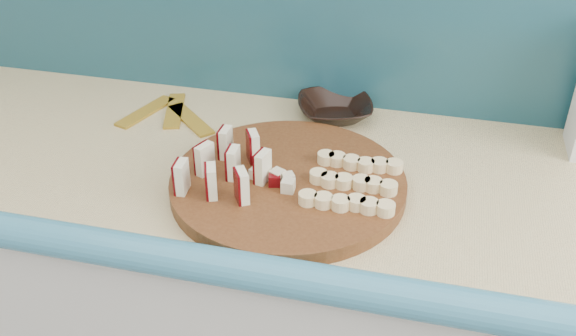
{
  "coord_description": "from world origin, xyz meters",
  "views": [
    {
      "loc": [
        0.35,
        0.51,
        1.57
      ],
      "look_at": [
        0.12,
        1.42,
        0.96
      ],
      "focal_mm": 40.0,
      "sensor_mm": 36.0,
      "label": 1
    }
  ],
  "objects": [
    {
      "name": "apple_wedges",
      "position": [
        0.02,
        1.4,
        0.97
      ],
      "size": [
        0.14,
        0.16,
        0.06
      ],
      "color": "#F8F0C7",
      "rests_on": "cutting_board"
    },
    {
      "name": "apple_chunks",
      "position": [
        0.1,
        1.42,
        0.95
      ],
      "size": [
        0.07,
        0.07,
        0.02
      ],
      "color": "beige",
      "rests_on": "cutting_board"
    },
    {
      "name": "kitchen_counter",
      "position": [
        0.1,
        1.5,
        0.46
      ],
      "size": [
        2.2,
        0.63,
        0.91
      ],
      "color": "silver",
      "rests_on": "ground"
    },
    {
      "name": "banana_slices",
      "position": [
        0.24,
        1.42,
        0.95
      ],
      "size": [
        0.16,
        0.16,
        0.02
      ],
      "color": "#F7D997",
      "rests_on": "cutting_board"
    },
    {
      "name": "banana_peel",
      "position": [
        -0.19,
        1.64,
        0.91
      ],
      "size": [
        0.22,
        0.18,
        0.01
      ],
      "rotation": [
        0.0,
        0.0,
        0.13
      ],
      "color": "gold",
      "rests_on": "kitchen_counter"
    },
    {
      "name": "brown_bowl",
      "position": [
        0.15,
        1.71,
        0.93
      ],
      "size": [
        0.2,
        0.2,
        0.04
      ],
      "primitive_type": "imported",
      "rotation": [
        0.0,
        0.0,
        0.34
      ],
      "color": "black",
      "rests_on": "kitchen_counter"
    },
    {
      "name": "cutting_board",
      "position": [
        0.12,
        1.42,
        0.92
      ],
      "size": [
        0.42,
        0.42,
        0.03
      ],
      "primitive_type": "cylinder",
      "rotation": [
        0.0,
        0.0,
        -0.0
      ],
      "color": "#47230F",
      "rests_on": "kitchen_counter"
    }
  ]
}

